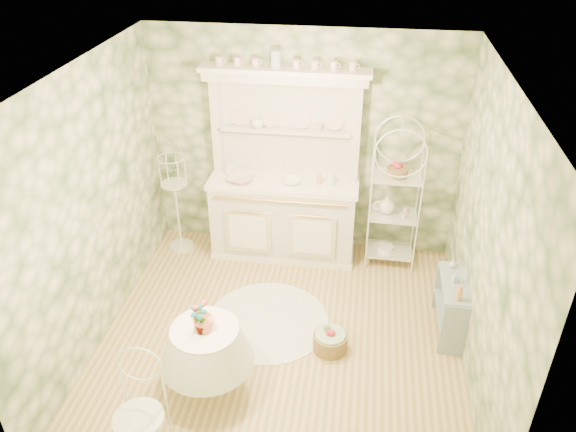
# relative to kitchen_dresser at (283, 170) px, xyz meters

# --- Properties ---
(floor) EXTENTS (3.60, 3.60, 0.00)m
(floor) POSITION_rel_kitchen_dresser_xyz_m (0.20, -1.52, -1.15)
(floor) COLOR tan
(floor) RESTS_ON ground
(ceiling) EXTENTS (3.60, 3.60, 0.00)m
(ceiling) POSITION_rel_kitchen_dresser_xyz_m (0.20, -1.52, 1.56)
(ceiling) COLOR white
(ceiling) RESTS_ON floor
(wall_left) EXTENTS (3.60, 3.60, 0.00)m
(wall_left) POSITION_rel_kitchen_dresser_xyz_m (-1.60, -1.52, 0.21)
(wall_left) COLOR beige
(wall_left) RESTS_ON floor
(wall_right) EXTENTS (3.60, 3.60, 0.00)m
(wall_right) POSITION_rel_kitchen_dresser_xyz_m (2.00, -1.52, 0.21)
(wall_right) COLOR beige
(wall_right) RESTS_ON floor
(wall_back) EXTENTS (3.60, 3.60, 0.00)m
(wall_back) POSITION_rel_kitchen_dresser_xyz_m (0.20, 0.28, 0.21)
(wall_back) COLOR beige
(wall_back) RESTS_ON floor
(wall_front) EXTENTS (3.60, 3.60, 0.00)m
(wall_front) POSITION_rel_kitchen_dresser_xyz_m (0.20, -3.32, 0.21)
(wall_front) COLOR beige
(wall_front) RESTS_ON floor
(kitchen_dresser) EXTENTS (1.87, 0.61, 2.29)m
(kitchen_dresser) POSITION_rel_kitchen_dresser_xyz_m (0.00, 0.00, 0.00)
(kitchen_dresser) COLOR silver
(kitchen_dresser) RESTS_ON floor
(bakers_rack) EXTENTS (0.61, 0.44, 1.94)m
(bakers_rack) POSITION_rel_kitchen_dresser_xyz_m (1.29, 0.00, -0.18)
(bakers_rack) COLOR white
(bakers_rack) RESTS_ON floor
(side_shelf) EXTENTS (0.28, 0.72, 0.61)m
(side_shelf) POSITION_rel_kitchen_dresser_xyz_m (1.88, -1.16, -0.84)
(side_shelf) COLOR #8B9EAB
(side_shelf) RESTS_ON floor
(round_table) EXTENTS (0.68, 0.68, 0.66)m
(round_table) POSITION_rel_kitchen_dresser_xyz_m (-0.35, -2.26, -0.82)
(round_table) COLOR white
(round_table) RESTS_ON floor
(cafe_chair) EXTENTS (0.40, 0.40, 0.83)m
(cafe_chair) POSITION_rel_kitchen_dresser_xyz_m (-0.68, -3.03, -0.73)
(cafe_chair) COLOR white
(cafe_chair) RESTS_ON floor
(birdcage_stand) EXTENTS (0.34, 0.34, 1.34)m
(birdcage_stand) POSITION_rel_kitchen_dresser_xyz_m (-1.30, -0.08, -0.48)
(birdcage_stand) COLOR white
(birdcage_stand) RESTS_ON floor
(floor_basket) EXTENTS (0.39, 0.39, 0.19)m
(floor_basket) POSITION_rel_kitchen_dresser_xyz_m (0.70, -1.61, -1.05)
(floor_basket) COLOR olive
(floor_basket) RESTS_ON floor
(lace_rug) EXTENTS (1.43, 1.43, 0.01)m
(lace_rug) POSITION_rel_kitchen_dresser_xyz_m (0.02, -1.30, -1.14)
(lace_rug) COLOR white
(lace_rug) RESTS_ON floor
(bowl_floral) EXTENTS (0.35, 0.35, 0.07)m
(bowl_floral) POSITION_rel_kitchen_dresser_xyz_m (-0.48, -0.10, -0.13)
(bowl_floral) COLOR white
(bowl_floral) RESTS_ON kitchen_dresser
(bowl_white) EXTENTS (0.28, 0.28, 0.07)m
(bowl_white) POSITION_rel_kitchen_dresser_xyz_m (0.11, -0.06, -0.13)
(bowl_white) COLOR white
(bowl_white) RESTS_ON kitchen_dresser
(cup_left) EXTENTS (0.18, 0.18, 0.11)m
(cup_left) POSITION_rel_kitchen_dresser_xyz_m (-0.32, 0.16, 0.47)
(cup_left) COLOR white
(cup_left) RESTS_ON kitchen_dresser
(cup_right) EXTENTS (0.10, 0.10, 0.09)m
(cup_right) POSITION_rel_kitchen_dresser_xyz_m (0.38, 0.16, 0.47)
(cup_right) COLOR white
(cup_right) RESTS_ON kitchen_dresser
(potted_geranium) EXTENTS (0.17, 0.13, 0.29)m
(potted_geranium) POSITION_rel_kitchen_dresser_xyz_m (-0.36, -2.31, -0.30)
(potted_geranium) COLOR #3F7238
(potted_geranium) RESTS_ON round_table
(bottle_amber) EXTENTS (0.08, 0.08, 0.18)m
(bottle_amber) POSITION_rel_kitchen_dresser_xyz_m (1.88, -1.42, -0.46)
(bottle_amber) COLOR tan
(bottle_amber) RESTS_ON side_shelf
(bottle_blue) EXTENTS (0.06, 0.06, 0.11)m
(bottle_blue) POSITION_rel_kitchen_dresser_xyz_m (1.87, -1.15, -0.49)
(bottle_blue) COLOR #A6B3D6
(bottle_blue) RESTS_ON side_shelf
(bottle_glass) EXTENTS (0.09, 0.09, 0.09)m
(bottle_glass) POSITION_rel_kitchen_dresser_xyz_m (1.88, -0.90, -0.50)
(bottle_glass) COLOR silver
(bottle_glass) RESTS_ON side_shelf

